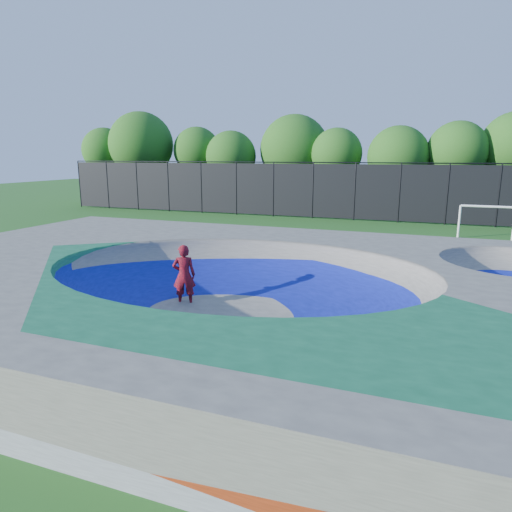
{
  "coord_description": "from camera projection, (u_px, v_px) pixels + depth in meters",
  "views": [
    {
      "loc": [
        4.88,
        -11.42,
        4.52
      ],
      "look_at": [
        -0.57,
        3.0,
        1.1
      ],
      "focal_mm": 32.0,
      "sensor_mm": 36.0,
      "label": 1
    }
  ],
  "objects": [
    {
      "name": "fence",
      "position": [
        355.0,
        190.0,
        31.81
      ],
      "size": [
        48.09,
        0.09,
        4.04
      ],
      "color": "black",
      "rests_on": "ground"
    },
    {
      "name": "treeline",
      "position": [
        351.0,
        149.0,
        36.04
      ],
      "size": [
        52.89,
        7.85,
        8.38
      ],
      "color": "#463823",
      "rests_on": "ground"
    },
    {
      "name": "skateboard",
      "position": [
        185.0,
        304.0,
        14.06
      ],
      "size": [
        0.78,
        0.59,
        0.05
      ],
      "primitive_type": "cube",
      "rotation": [
        0.0,
        0.0,
        0.54
      ],
      "color": "black",
      "rests_on": "ground"
    },
    {
      "name": "ground",
      "position": [
        238.0,
        316.0,
        13.09
      ],
      "size": [
        120.0,
        120.0,
        0.0
      ],
      "primitive_type": "plane",
      "color": "#1E5517",
      "rests_on": "ground"
    },
    {
      "name": "skate_deck",
      "position": [
        238.0,
        291.0,
        12.93
      ],
      "size": [
        22.0,
        14.0,
        1.5
      ],
      "primitive_type": "cube",
      "color": "gray",
      "rests_on": "ground"
    },
    {
      "name": "skater",
      "position": [
        184.0,
        275.0,
        13.86
      ],
      "size": [
        0.82,
        0.7,
        1.89
      ],
      "primitive_type": "imported",
      "rotation": [
        0.0,
        0.0,
        3.58
      ],
      "color": "red",
      "rests_on": "ground"
    },
    {
      "name": "soccer_goal",
      "position": [
        487.0,
        216.0,
        24.75
      ],
      "size": [
        2.81,
        0.12,
        1.86
      ],
      "color": "white",
      "rests_on": "ground"
    }
  ]
}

